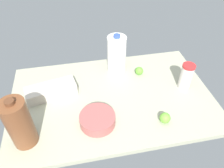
# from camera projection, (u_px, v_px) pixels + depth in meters

# --- Properties ---
(countertop) EXTENTS (1.20, 0.76, 0.03)m
(countertop) POSITION_uv_depth(u_px,v_px,m) (112.00, 98.00, 1.33)
(countertop) COLOR #A3A489
(countertop) RESTS_ON ground
(milk_jug) EXTENTS (0.12, 0.12, 0.27)m
(milk_jug) POSITION_uv_depth(u_px,v_px,m) (117.00, 54.00, 1.42)
(milk_jug) COLOR white
(milk_jug) RESTS_ON countertop
(chocolate_milk_jug) EXTENTS (0.12, 0.12, 0.29)m
(chocolate_milk_jug) POSITION_uv_depth(u_px,v_px,m) (19.00, 123.00, 1.00)
(chocolate_milk_jug) COLOR brown
(chocolate_milk_jug) RESTS_ON countertop
(mixing_bowl) EXTENTS (0.19, 0.19, 0.06)m
(mixing_bowl) POSITION_uv_depth(u_px,v_px,m) (97.00, 119.00, 1.15)
(mixing_bowl) COLOR #AB5350
(mixing_bowl) RESTS_ON countertop
(tumbler_cup) EXTENTS (0.08, 0.08, 0.17)m
(tumbler_cup) POSITION_uv_depth(u_px,v_px,m) (186.00, 76.00, 1.33)
(tumbler_cup) COLOR silver
(tumbler_cup) RESTS_ON countertop
(egg_carton) EXTENTS (0.31, 0.17, 0.07)m
(egg_carton) POSITION_uv_depth(u_px,v_px,m) (51.00, 91.00, 1.30)
(egg_carton) COLOR beige
(egg_carton) RESTS_ON countertop
(lime_by_jug) EXTENTS (0.05, 0.05, 0.05)m
(lime_by_jug) POSITION_uv_depth(u_px,v_px,m) (139.00, 71.00, 1.46)
(lime_by_jug) COLOR #5CB232
(lime_by_jug) RESTS_ON countertop
(lime_beside_bowl) EXTENTS (0.06, 0.06, 0.06)m
(lime_beside_bowl) POSITION_uv_depth(u_px,v_px,m) (165.00, 118.00, 1.16)
(lime_beside_bowl) COLOR #6AB338
(lime_beside_bowl) RESTS_ON countertop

